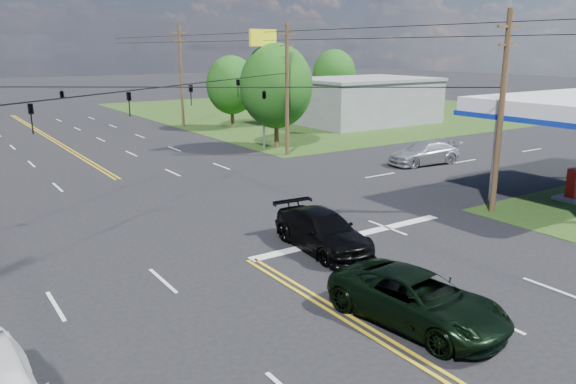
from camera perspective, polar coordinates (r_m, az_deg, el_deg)
ground at (r=28.23m, az=-11.98°, el=-1.86°), size 280.00×280.00×0.00m
grass_ne at (r=73.18m, az=4.27°, el=8.33°), size 46.00×48.00×0.03m
stop_bar at (r=24.09m, az=6.58°, el=-4.48°), size 10.00×0.50×0.02m
retail_ne at (r=60.59m, az=7.60°, el=9.06°), size 14.00×10.00×4.40m
pole_se at (r=28.23m, az=20.84°, el=7.70°), size 1.60×0.28×9.50m
pole_ne at (r=41.31m, az=-0.10°, el=10.49°), size 1.60×0.28×9.50m
pole_right_far at (r=58.03m, az=-10.81°, el=11.64°), size 1.60×0.28×10.00m
span_wire_signals at (r=27.19m, az=-12.65°, el=10.36°), size 26.00×18.00×1.13m
power_lines at (r=25.29m, az=-11.25°, el=16.05°), size 26.04×100.00×0.64m
tree_right_a at (r=44.36m, az=-1.20°, el=10.70°), size 5.70×5.70×8.18m
tree_right_b at (r=56.00m, az=-5.76°, el=10.75°), size 4.94×4.94×7.09m
tree_far_r at (r=70.65m, az=4.70°, el=11.80°), size 5.32×5.32×7.63m
pickup_dkgreen at (r=16.89m, az=13.03°, el=-10.55°), size 3.19×5.68×1.50m
suv_black at (r=22.29m, az=3.53°, el=-3.95°), size 2.55×5.36×1.51m
sedan_far at (r=39.66m, az=13.67°, el=3.89°), size 5.54×2.70×1.55m
polesign_ne at (r=43.96m, az=-2.54°, el=13.75°), size 2.51×0.63×9.12m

